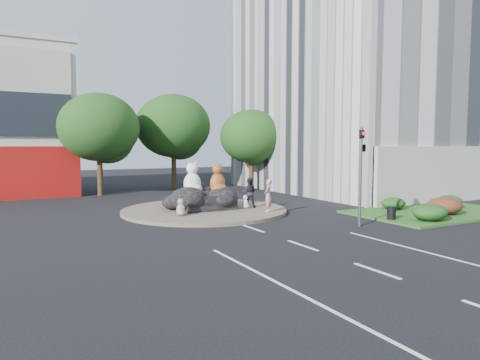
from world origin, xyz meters
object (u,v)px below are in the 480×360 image
at_px(kitten_calico, 181,207).
at_px(pedestrian_pink, 268,195).
at_px(kitten_white, 245,201).
at_px(cat_white, 192,178).
at_px(pedestrian_dark, 249,193).
at_px(litter_bin, 391,213).
at_px(cat_tabby, 218,178).

height_order(kitten_calico, pedestrian_pink, pedestrian_pink).
height_order(kitten_white, pedestrian_pink, pedestrian_pink).
bearing_deg(kitten_calico, cat_white, 98.15).
distance_m(cat_white, pedestrian_dark, 3.68).
bearing_deg(kitten_calico, litter_bin, 14.24).
bearing_deg(kitten_white, cat_white, 112.69).
relative_size(cat_tabby, kitten_white, 2.31).
height_order(pedestrian_pink, litter_bin, pedestrian_pink).
xyz_separation_m(pedestrian_dark, litter_bin, (4.81, -6.98, -0.66)).
relative_size(cat_white, cat_tabby, 1.04).
bearing_deg(cat_tabby, kitten_calico, -167.97).
distance_m(cat_tabby, pedestrian_dark, 2.18).
xyz_separation_m(cat_white, kitten_white, (3.06, -1.08, -1.49)).
bearing_deg(cat_tabby, litter_bin, -65.36).
bearing_deg(cat_white, kitten_calico, -119.53).
distance_m(cat_tabby, kitten_white, 2.25).
distance_m(cat_tabby, kitten_calico, 3.70).
bearing_deg(kitten_white, litter_bin, -100.37).
relative_size(cat_tabby, pedestrian_dark, 1.04).
distance_m(cat_white, cat_tabby, 1.60).
height_order(cat_tabby, litter_bin, cat_tabby).
height_order(cat_tabby, kitten_white, cat_tabby).
relative_size(cat_tabby, litter_bin, 2.76).
xyz_separation_m(cat_tabby, kitten_calico, (-3.02, -1.63, -1.38)).
bearing_deg(kitten_calico, pedestrian_dark, 57.22).
height_order(cat_white, pedestrian_pink, cat_white).
relative_size(pedestrian_pink, litter_bin, 2.72).
bearing_deg(kitten_white, pedestrian_pink, -121.62).
xyz_separation_m(cat_tabby, pedestrian_pink, (1.99, -2.68, -0.91)).
height_order(cat_white, pedestrian_dark, cat_white).
bearing_deg(pedestrian_pink, litter_bin, 91.60).
distance_m(kitten_calico, litter_bin, 11.40).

